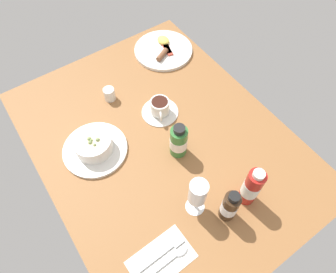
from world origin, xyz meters
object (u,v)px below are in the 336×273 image
at_px(coffee_cup, 160,108).
at_px(porridge_bowl, 94,146).
at_px(breakfast_plate, 163,49).
at_px(wine_glass, 198,194).
at_px(sauce_bottle_brown, 230,206).
at_px(creamer_jug, 109,94).
at_px(cutlery_setting, 163,258).
at_px(sauce_bottle_red, 251,187).
at_px(sauce_bottle_green, 179,141).

bearing_deg(coffee_cup, porridge_bowl, -88.28).
bearing_deg(breakfast_plate, wine_glass, -26.36).
xyz_separation_m(wine_glass, sauce_bottle_brown, (0.07, 0.07, -0.04)).
relative_size(coffee_cup, breakfast_plate, 0.55).
bearing_deg(sauce_bottle_brown, wine_glass, -138.48).
relative_size(porridge_bowl, wine_glass, 1.39).
height_order(coffee_cup, breakfast_plate, coffee_cup).
height_order(coffee_cup, creamer_jug, coffee_cup).
bearing_deg(cutlery_setting, sauce_bottle_brown, 89.17).
height_order(cutlery_setting, sauce_bottle_red, sauce_bottle_red).
distance_m(sauce_bottle_green, sauce_bottle_brown, 0.27).
relative_size(cutlery_setting, breakfast_plate, 0.74).
bearing_deg(coffee_cup, sauce_bottle_green, -13.54).
relative_size(creamer_jug, wine_glass, 0.35).
bearing_deg(wine_glass, sauce_bottle_green, 158.99).
distance_m(wine_glass, breakfast_plate, 0.74).
bearing_deg(cutlery_setting, creamer_jug, 164.88).
xyz_separation_m(sauce_bottle_green, sauce_bottle_red, (0.27, 0.08, 0.02)).
bearing_deg(porridge_bowl, cutlery_setting, -1.09).
xyz_separation_m(creamer_jug, sauce_bottle_red, (0.62, 0.16, 0.06)).
distance_m(porridge_bowl, sauce_bottle_red, 0.54).
distance_m(sauce_bottle_green, sauce_bottle_red, 0.28).
relative_size(cutlery_setting, sauce_bottle_green, 1.29).
bearing_deg(creamer_jug, cutlery_setting, -15.12).
height_order(sauce_bottle_red, breakfast_plate, sauce_bottle_red).
height_order(coffee_cup, sauce_bottle_green, sauce_bottle_green).
bearing_deg(sauce_bottle_brown, coffee_cup, 173.32).
bearing_deg(wine_glass, sauce_bottle_red, 65.66).
bearing_deg(wine_glass, coffee_cup, 162.47).
xyz_separation_m(sauce_bottle_red, breakfast_plate, (-0.72, 0.17, -0.08)).
distance_m(wine_glass, sauce_bottle_brown, 0.11).
bearing_deg(wine_glass, porridge_bowl, -155.93).
xyz_separation_m(cutlery_setting, wine_glass, (-0.07, 0.17, 0.11)).
relative_size(cutlery_setting, sauce_bottle_brown, 1.25).
relative_size(wine_glass, sauce_bottle_green, 1.11).
bearing_deg(cutlery_setting, sauce_bottle_green, 137.20).
distance_m(cutlery_setting, creamer_jug, 0.64).
distance_m(creamer_jug, breakfast_plate, 0.35).
bearing_deg(coffee_cup, sauce_bottle_brown, -6.68).
relative_size(coffee_cup, creamer_jug, 2.43).
distance_m(wine_glass, sauce_bottle_green, 0.22).
height_order(porridge_bowl, cutlery_setting, porridge_bowl).
xyz_separation_m(wine_glass, sauce_bottle_red, (0.07, 0.15, -0.03)).
relative_size(sauce_bottle_red, sauce_bottle_brown, 1.19).
bearing_deg(creamer_jug, sauce_bottle_red, 14.43).
distance_m(coffee_cup, sauce_bottle_brown, 0.46).
distance_m(porridge_bowl, wine_glass, 0.41).
relative_size(sauce_bottle_green, sauce_bottle_red, 0.82).
bearing_deg(wine_glass, cutlery_setting, -67.61).
bearing_deg(sauce_bottle_red, coffee_cup, -175.52).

